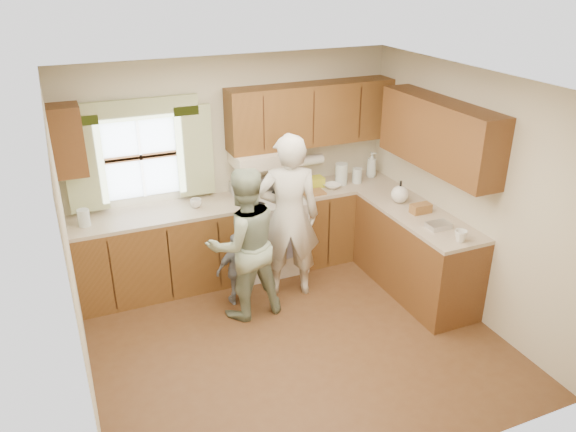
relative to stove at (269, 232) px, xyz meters
name	(u,v)px	position (x,y,z in m)	size (l,w,h in m)	color
room	(295,225)	(-0.30, -1.44, 0.78)	(3.80, 3.80, 3.80)	#513019
kitchen_fixtures	(306,211)	(0.31, -0.36, 0.37)	(3.80, 2.25, 2.15)	#3F250D
stove	(269,232)	(0.00, 0.00, 0.00)	(0.76, 0.67, 1.07)	silver
woman_left	(289,217)	(0.00, -0.59, 0.45)	(0.67, 0.44, 1.84)	beige
woman_right	(244,244)	(-0.58, -0.80, 0.34)	(0.79, 0.61, 1.62)	#2F4731
child	(238,269)	(-0.59, -0.59, -0.06)	(0.48, 0.20, 0.82)	gray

